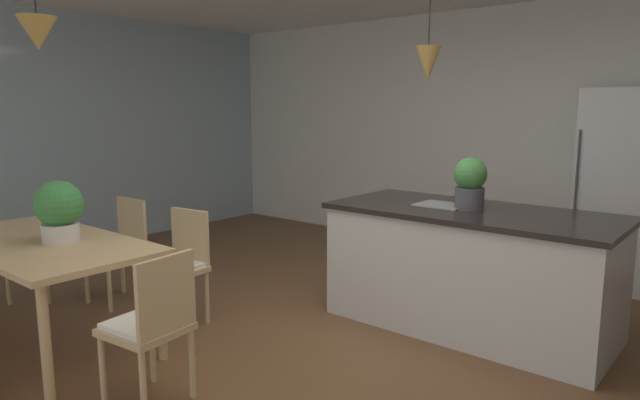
# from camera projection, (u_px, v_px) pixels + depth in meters

# --- Properties ---
(ground_plane) EXTENTS (10.00, 8.40, 0.04)m
(ground_plane) POSITION_uv_depth(u_px,v_px,m) (324.00, 357.00, 3.76)
(ground_plane) COLOR brown
(wall_back_kitchen) EXTENTS (10.00, 0.12, 2.70)m
(wall_back_kitchen) POSITION_uv_depth(u_px,v_px,m) (515.00, 134.00, 6.02)
(wall_back_kitchen) COLOR white
(wall_back_kitchen) RESTS_ON ground_plane
(window_wall_left_glazing) EXTENTS (0.06, 8.40, 2.70)m
(window_wall_left_glazing) POSITION_uv_depth(u_px,v_px,m) (35.00, 134.00, 6.09)
(window_wall_left_glazing) COLOR #9EB7C6
(window_wall_left_glazing) RESTS_ON ground_plane
(dining_table) EXTENTS (1.81, 0.90, 0.75)m
(dining_table) POSITION_uv_depth(u_px,v_px,m) (41.00, 250.00, 3.81)
(dining_table) COLOR tan
(dining_table) RESTS_ON ground_plane
(chair_far_left) EXTENTS (0.41, 0.41, 0.87)m
(chair_far_left) POSITION_uv_depth(u_px,v_px,m) (120.00, 246.00, 4.73)
(chair_far_left) COLOR tan
(chair_far_left) RESTS_ON ground_plane
(chair_far_right) EXTENTS (0.44, 0.44, 0.87)m
(chair_far_right) POSITION_uv_depth(u_px,v_px,m) (178.00, 263.00, 4.22)
(chair_far_right) COLOR tan
(chair_far_right) RESTS_ON ground_plane
(chair_kitchen_end) EXTENTS (0.44, 0.44, 0.87)m
(chair_kitchen_end) POSITION_uv_depth(u_px,v_px,m) (152.00, 323.00, 3.05)
(chair_kitchen_end) COLOR tan
(chair_kitchen_end) RESTS_ON ground_plane
(kitchen_island) EXTENTS (2.07, 0.96, 0.91)m
(kitchen_island) POSITION_uv_depth(u_px,v_px,m) (470.00, 267.00, 4.16)
(kitchen_island) COLOR silver
(kitchen_island) RESTS_ON ground_plane
(refrigerator) EXTENTS (0.65, 0.67, 1.81)m
(refrigerator) POSITION_uv_depth(u_px,v_px,m) (619.00, 189.00, 5.07)
(refrigerator) COLOR silver
(refrigerator) RESTS_ON ground_plane
(pendant_over_table) EXTENTS (0.24, 0.24, 0.71)m
(pendant_over_table) POSITION_uv_depth(u_px,v_px,m) (38.00, 33.00, 3.50)
(pendant_over_table) COLOR black
(pendant_over_island_main) EXTENTS (0.19, 0.19, 0.87)m
(pendant_over_island_main) POSITION_uv_depth(u_px,v_px,m) (428.00, 64.00, 4.17)
(pendant_over_island_main) COLOR black
(potted_plant_on_island) EXTENTS (0.24, 0.24, 0.38)m
(potted_plant_on_island) POSITION_uv_depth(u_px,v_px,m) (470.00, 182.00, 4.07)
(potted_plant_on_island) COLOR #4C4C51
(potted_plant_on_island) RESTS_ON kitchen_island
(potted_plant_on_table) EXTENTS (0.31, 0.31, 0.42)m
(potted_plant_on_table) POSITION_uv_depth(u_px,v_px,m) (59.00, 209.00, 3.73)
(potted_plant_on_table) COLOR beige
(potted_plant_on_table) RESTS_ON dining_table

